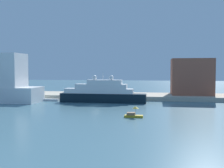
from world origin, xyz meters
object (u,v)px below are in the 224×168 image
small_motorboat (133,114)px  mooring_bollard (112,95)px  large_yacht (102,93)px  work_barge (51,100)px  person_figure (80,93)px  parked_car (70,93)px  harbor_building (191,77)px

small_motorboat → mooring_bollard: bearing=107.3°
large_yacht → work_barge: size_ratio=5.06×
work_barge → mooring_bollard: 22.12m
small_motorboat → person_figure: (-23.59, 37.10, 1.56)m
work_barge → person_figure: size_ratio=3.47×
work_barge → person_figure: person_figure is taller
small_motorboat → parked_car: (-28.44, 39.07, 1.39)m
large_yacht → person_figure: size_ratio=17.55×
harbor_building → mooring_bollard: (-29.49, -10.93, -6.50)m
small_motorboat → work_barge: bearing=138.0°
large_yacht → harbor_building: 37.06m
person_figure → mooring_bollard: bearing=-10.2°
parked_car → mooring_bollard: (17.57, -4.25, -0.19)m
harbor_building → mooring_bollard: bearing=-159.7°
large_yacht → small_motorboat: size_ratio=6.76×
harbor_building → person_figure: bearing=-168.4°
small_motorboat → work_barge: small_motorboat is taller
large_yacht → person_figure: bearing=137.1°
person_figure → work_barge: bearing=-136.2°
person_figure → mooring_bollard: size_ratio=2.02×
harbor_building → mooring_bollard: 32.11m
small_motorboat → mooring_bollard: 36.49m
small_motorboat → mooring_bollard: size_ratio=5.25×
mooring_bollard → harbor_building: bearing=20.3°
small_motorboat → large_yacht: bearing=115.6°
mooring_bollard → person_figure: bearing=169.8°
parked_car → mooring_bollard: size_ratio=5.14×
large_yacht → work_barge: bearing=175.3°
work_barge → person_figure: (8.53, 8.17, 1.99)m
large_yacht → person_figure: 14.34m
person_figure → mooring_bollard: 12.93m
large_yacht → harbor_building: bearing=30.1°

